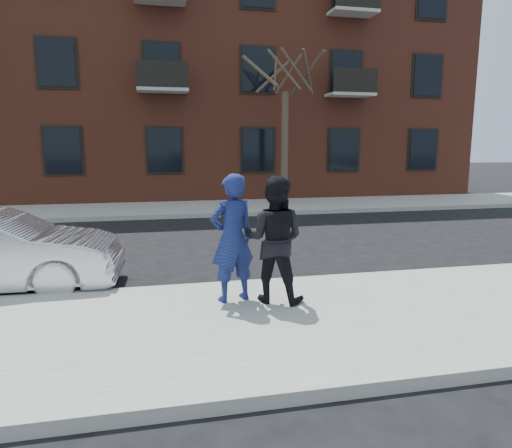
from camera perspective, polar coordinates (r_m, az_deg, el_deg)
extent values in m
plane|color=black|center=(6.24, -9.50, -13.10)|extent=(100.00, 100.00, 0.00)
cube|color=gray|center=(5.98, -9.40, -13.36)|extent=(50.00, 3.50, 0.15)
cube|color=#999691|center=(7.66, -10.09, -8.09)|extent=(50.00, 0.10, 0.15)
cube|color=gray|center=(17.16, -11.35, 1.83)|extent=(50.00, 3.50, 0.15)
cube|color=#999691|center=(15.37, -11.23, 0.92)|extent=(50.00, 0.10, 0.15)
cube|color=brown|center=(24.11, -7.14, 18.34)|extent=(24.00, 10.00, 12.00)
cube|color=black|center=(19.13, 0.25, 9.22)|extent=(1.30, 0.06, 1.70)
cube|color=black|center=(22.05, 20.15, 8.71)|extent=(1.30, 0.06, 1.70)
cube|color=black|center=(19.36, 0.25, 18.73)|extent=(1.30, 0.06, 1.70)
cube|color=black|center=(22.25, 20.66, 16.96)|extent=(1.30, 0.06, 1.70)
cylinder|color=#3E2E24|center=(17.39, 3.60, 9.30)|extent=(0.26, 0.26, 4.20)
imported|color=navy|center=(6.61, -2.98, -1.78)|extent=(0.78, 0.62, 1.87)
cube|color=black|center=(6.73, -4.21, 1.18)|extent=(0.10, 0.14, 0.08)
imported|color=black|center=(6.60, 2.32, -1.95)|extent=(1.11, 1.03, 1.83)
cube|color=black|center=(6.79, 1.44, -0.80)|extent=(0.11, 0.15, 0.06)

